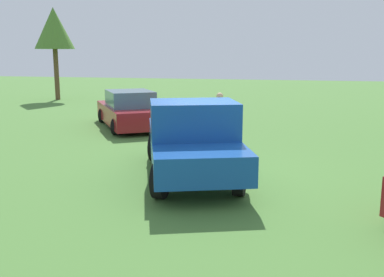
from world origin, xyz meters
name	(u,v)px	position (x,y,z in m)	size (l,w,h in m)	color
ground_plane	(213,175)	(0.00, 0.00, 0.00)	(80.00, 80.00, 0.00)	#477533
pickup_truck	(193,138)	(0.27, -0.44, 0.93)	(5.26, 3.47, 1.81)	black
sedan_near	(129,111)	(-6.07, -4.55, 0.66)	(4.90, 4.10, 1.45)	black
person_bystander	(220,115)	(-3.79, -0.55, 0.92)	(0.45, 0.45, 1.64)	black
tree_back_left	(54,29)	(-15.02, -12.95, 4.35)	(2.42, 2.42, 5.65)	brown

